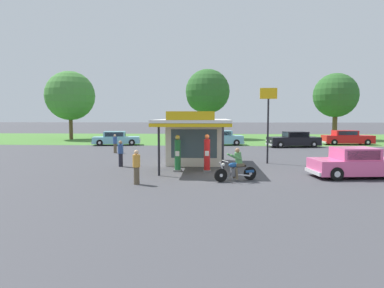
{
  "coord_description": "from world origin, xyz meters",
  "views": [
    {
      "loc": [
        -0.41,
        -18.02,
        3.1
      ],
      "look_at": [
        -1.62,
        2.96,
        1.4
      ],
      "focal_mm": 32.42,
      "sensor_mm": 36.0,
      "label": 1
    }
  ],
  "objects_px": {
    "parked_car_back_row_centre_right": "(347,138)",
    "bystander_standing_back_lot": "(121,153)",
    "featured_classic_sedan": "(358,164)",
    "parked_car_back_row_far_left": "(116,139)",
    "parked_car_second_row_spare": "(221,138)",
    "bystander_strolling_foreground": "(136,166)",
    "parked_car_back_row_right": "(294,140)",
    "gas_pump_nearside": "(178,155)",
    "motorcycle_with_rider": "(236,167)",
    "gas_pump_offside": "(207,155)",
    "bystander_leaning_by_kiosk": "(115,143)",
    "roadside_pole_sign": "(268,112)"
  },
  "relations": [
    {
      "from": "parked_car_back_row_centre_right",
      "to": "bystander_strolling_foreground",
      "type": "distance_m",
      "value": 29.24
    },
    {
      "from": "gas_pump_nearside",
      "to": "parked_car_second_row_spare",
      "type": "distance_m",
      "value": 18.11
    },
    {
      "from": "bystander_strolling_foreground",
      "to": "roadside_pole_sign",
      "type": "distance_m",
      "value": 10.52
    },
    {
      "from": "parked_car_second_row_spare",
      "to": "parked_car_back_row_centre_right",
      "type": "bearing_deg",
      "value": 5.54
    },
    {
      "from": "parked_car_second_row_spare",
      "to": "bystander_strolling_foreground",
      "type": "bearing_deg",
      "value": -101.34
    },
    {
      "from": "parked_car_back_row_centre_right",
      "to": "bystander_standing_back_lot",
      "type": "height_order",
      "value": "bystander_standing_back_lot"
    },
    {
      "from": "featured_classic_sedan",
      "to": "parked_car_back_row_centre_right",
      "type": "distance_m",
      "value": 21.74
    },
    {
      "from": "parked_car_second_row_spare",
      "to": "bystander_leaning_by_kiosk",
      "type": "height_order",
      "value": "bystander_leaning_by_kiosk"
    },
    {
      "from": "motorcycle_with_rider",
      "to": "parked_car_back_row_right",
      "type": "xyz_separation_m",
      "value": [
        7.02,
        18.66,
        0.06
      ]
    },
    {
      "from": "parked_car_back_row_far_left",
      "to": "bystander_leaning_by_kiosk",
      "type": "xyz_separation_m",
      "value": [
        2.12,
        -7.87,
        0.15
      ]
    },
    {
      "from": "gas_pump_nearside",
      "to": "bystander_leaning_by_kiosk",
      "type": "height_order",
      "value": "gas_pump_nearside"
    },
    {
      "from": "parked_car_second_row_spare",
      "to": "bystander_leaning_by_kiosk",
      "type": "xyz_separation_m",
      "value": [
        -9.05,
        -8.55,
        0.12
      ]
    },
    {
      "from": "parked_car_second_row_spare",
      "to": "bystander_standing_back_lot",
      "type": "relative_size",
      "value": 3.15
    },
    {
      "from": "featured_classic_sedan",
      "to": "bystander_strolling_foreground",
      "type": "height_order",
      "value": "bystander_strolling_foreground"
    },
    {
      "from": "bystander_strolling_foreground",
      "to": "roadside_pole_sign",
      "type": "xyz_separation_m",
      "value": [
        7.04,
        7.4,
        2.52
      ]
    },
    {
      "from": "parked_car_back_row_centre_right",
      "to": "roadside_pole_sign",
      "type": "xyz_separation_m",
      "value": [
        -11.01,
        -15.61,
        2.62
      ]
    },
    {
      "from": "parked_car_back_row_right",
      "to": "parked_car_second_row_spare",
      "type": "relative_size",
      "value": 1.08
    },
    {
      "from": "parked_car_back_row_far_left",
      "to": "bystander_strolling_foreground",
      "type": "bearing_deg",
      "value": -72.0
    },
    {
      "from": "parked_car_back_row_right",
      "to": "bystander_leaning_by_kiosk",
      "type": "bearing_deg",
      "value": -157.88
    },
    {
      "from": "gas_pump_nearside",
      "to": "bystander_standing_back_lot",
      "type": "bearing_deg",
      "value": 155.89
    },
    {
      "from": "parked_car_back_row_centre_right",
      "to": "parked_car_second_row_spare",
      "type": "height_order",
      "value": "parked_car_back_row_centre_right"
    },
    {
      "from": "gas_pump_offside",
      "to": "parked_car_back_row_centre_right",
      "type": "distance_m",
      "value": 24.32
    },
    {
      "from": "bystander_strolling_foreground",
      "to": "bystander_standing_back_lot",
      "type": "bearing_deg",
      "value": 111.83
    },
    {
      "from": "featured_classic_sedan",
      "to": "parked_car_back_row_far_left",
      "type": "bearing_deg",
      "value": 133.63
    },
    {
      "from": "gas_pump_nearside",
      "to": "parked_car_back_row_far_left",
      "type": "bearing_deg",
      "value": 115.81
    },
    {
      "from": "gas_pump_nearside",
      "to": "motorcycle_with_rider",
      "type": "distance_m",
      "value": 4.11
    },
    {
      "from": "parked_car_second_row_spare",
      "to": "gas_pump_nearside",
      "type": "bearing_deg",
      "value": -99.06
    },
    {
      "from": "parked_car_back_row_centre_right",
      "to": "bystander_strolling_foreground",
      "type": "xyz_separation_m",
      "value": [
        -18.05,
        -23.0,
        0.1
      ]
    },
    {
      "from": "gas_pump_offside",
      "to": "roadside_pole_sign",
      "type": "relative_size",
      "value": 0.43
    },
    {
      "from": "parked_car_back_row_far_left",
      "to": "bystander_standing_back_lot",
      "type": "relative_size",
      "value": 3.3
    },
    {
      "from": "gas_pump_offside",
      "to": "parked_car_back_row_far_left",
      "type": "bearing_deg",
      "value": 120.07
    },
    {
      "from": "parked_car_back_row_far_left",
      "to": "bystander_standing_back_lot",
      "type": "height_order",
      "value": "bystander_standing_back_lot"
    },
    {
      "from": "parked_car_back_row_right",
      "to": "parked_car_second_row_spare",
      "type": "xyz_separation_m",
      "value": [
        -7.25,
        1.92,
        -0.01
      ]
    },
    {
      "from": "featured_classic_sedan",
      "to": "parked_car_back_row_right",
      "type": "xyz_separation_m",
      "value": [
        0.8,
        17.25,
        0.03
      ]
    },
    {
      "from": "featured_classic_sedan",
      "to": "gas_pump_nearside",
      "type": "bearing_deg",
      "value": 172.12
    },
    {
      "from": "parked_car_back_row_right",
      "to": "motorcycle_with_rider",
      "type": "bearing_deg",
      "value": -110.61
    },
    {
      "from": "bystander_strolling_foreground",
      "to": "parked_car_back_row_right",
      "type": "bearing_deg",
      "value": 59.58
    },
    {
      "from": "gas_pump_nearside",
      "to": "featured_classic_sedan",
      "type": "distance_m",
      "value": 9.4
    },
    {
      "from": "motorcycle_with_rider",
      "to": "parked_car_back_row_right",
      "type": "bearing_deg",
      "value": 69.39
    },
    {
      "from": "gas_pump_offside",
      "to": "parked_car_second_row_spare",
      "type": "distance_m",
      "value": 17.92
    },
    {
      "from": "motorcycle_with_rider",
      "to": "featured_classic_sedan",
      "type": "distance_m",
      "value": 6.38
    },
    {
      "from": "gas_pump_nearside",
      "to": "bystander_strolling_foreground",
      "type": "xyz_separation_m",
      "value": [
        -1.5,
        -3.8,
        -0.12
      ]
    },
    {
      "from": "motorcycle_with_rider",
      "to": "parked_car_second_row_spare",
      "type": "bearing_deg",
      "value": 90.66
    },
    {
      "from": "gas_pump_nearside",
      "to": "bystander_strolling_foreground",
      "type": "relative_size",
      "value": 1.3
    },
    {
      "from": "parked_car_back_row_centre_right",
      "to": "parked_car_second_row_spare",
      "type": "bearing_deg",
      "value": -174.46
    },
    {
      "from": "parked_car_back_row_right",
      "to": "gas_pump_nearside",
      "type": "bearing_deg",
      "value": -122.34
    },
    {
      "from": "featured_classic_sedan",
      "to": "bystander_strolling_foreground",
      "type": "distance_m",
      "value": 11.09
    },
    {
      "from": "gas_pump_nearside",
      "to": "bystander_standing_back_lot",
      "type": "distance_m",
      "value": 4.03
    },
    {
      "from": "parked_car_back_row_right",
      "to": "parked_car_back_row_far_left",
      "type": "bearing_deg",
      "value": 176.13
    },
    {
      "from": "gas_pump_offside",
      "to": "motorcycle_with_rider",
      "type": "distance_m",
      "value": 3.08
    }
  ]
}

